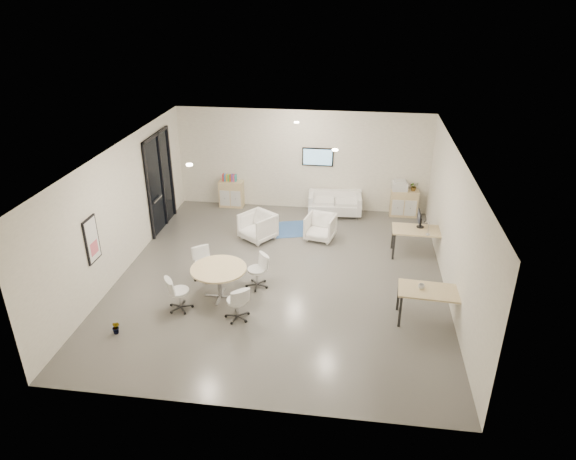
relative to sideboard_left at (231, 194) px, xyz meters
The scene contains 21 objects.
room_shell 4.98m from the sideboard_left, 61.83° to the right, with size 9.60×10.60×4.80m.
glass_door 2.65m from the sideboard_left, 133.36° to the right, with size 0.09×1.90×2.85m.
artwork 6.21m from the sideboard_left, 106.01° to the right, with size 0.05×0.54×1.04m.
wall_tv 3.09m from the sideboard_left, ahead, with size 0.98×0.06×0.58m.
ceiling_spots 4.87m from the sideboard_left, 58.74° to the right, with size 3.14×4.14×0.03m.
sideboard_left is the anchor object (origin of this frame).
sideboard_right 5.56m from the sideboard_left, ahead, with size 0.85×0.41×0.85m.
books 0.55m from the sideboard_left, behind, with size 0.45×0.14×0.22m.
printer 5.40m from the sideboard_left, ahead, with size 0.50×0.43×0.32m.
loveseat 3.40m from the sideboard_left, ahead, with size 1.71×0.95×0.62m.
blue_rug 2.73m from the sideboard_left, 33.64° to the right, with size 1.69×1.13×0.01m, color #2F4A91.
armchair_left 2.64m from the sideboard_left, 60.13° to the right, with size 0.84×0.79×0.87m, color white.
armchair_right 3.69m from the sideboard_left, 33.28° to the right, with size 0.78×0.73×0.80m, color white.
desk_rear 6.38m from the sideboard_left, 24.68° to the right, with size 1.49×0.77×0.77m.
desk_front 8.10m from the sideboard_left, 44.55° to the right, with size 1.51×0.83×0.76m.
monitor 6.30m from the sideboard_left, 23.59° to the right, with size 0.20×0.50×0.44m.
round_table 5.51m from the sideboard_left, 79.39° to the right, with size 1.29×1.29×0.78m.
meeting_chairs 5.50m from the sideboard_left, 79.39° to the right, with size 2.34×2.34×0.82m.
plant_cabinet 5.83m from the sideboard_left, ahead, with size 0.26×0.29×0.23m, color #3F7F3F.
plant_floor 7.12m from the sideboard_left, 96.33° to the right, with size 0.18×0.32×0.14m, color #3F7F3F.
cup 7.90m from the sideboard_left, 45.63° to the right, with size 0.13×0.10×0.13m, color white.
Camera 1 is at (1.68, -11.00, 6.61)m, focal length 32.00 mm.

